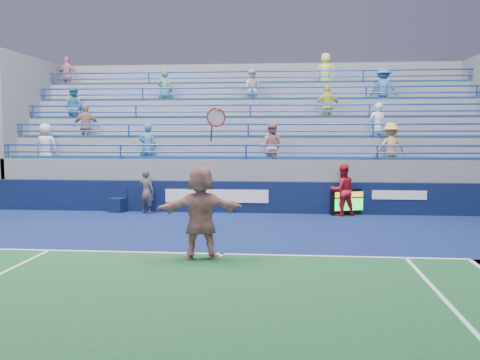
# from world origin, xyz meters

# --- Properties ---
(ground) EXTENTS (120.00, 120.00, 0.00)m
(ground) POSITION_xyz_m (0.00, 0.00, 0.00)
(ground) COLOR #333538
(sponsor_wall) EXTENTS (18.00, 0.32, 1.10)m
(sponsor_wall) POSITION_xyz_m (0.00, 6.50, 0.55)
(sponsor_wall) COLOR #091133
(sponsor_wall) RESTS_ON ground
(bleacher_stand) EXTENTS (18.00, 5.60, 6.13)m
(bleacher_stand) POSITION_xyz_m (-0.01, 10.27, 1.54)
(bleacher_stand) COLOR slate
(bleacher_stand) RESTS_ON ground
(serve_speed_board) EXTENTS (1.26, 0.59, 0.90)m
(serve_speed_board) POSITION_xyz_m (3.53, 6.26, 0.45)
(serve_speed_board) COLOR black
(serve_speed_board) RESTS_ON ground
(judge_chair) EXTENTS (0.62, 0.62, 0.90)m
(judge_chair) POSITION_xyz_m (-4.47, 6.21, 0.29)
(judge_chair) COLOR #0B1939
(judge_chair) RESTS_ON ground
(tennis_player) EXTENTS (2.01, 1.04, 3.33)m
(tennis_player) POSITION_xyz_m (-0.41, -0.43, 1.04)
(tennis_player) COLOR silver
(tennis_player) RESTS_ON ground
(line_judge) EXTENTS (0.64, 0.51, 1.53)m
(line_judge) POSITION_xyz_m (-3.37, 5.97, 0.76)
(line_judge) COLOR #141A38
(line_judge) RESTS_ON ground
(ball_girl) EXTENTS (1.01, 0.89, 1.74)m
(ball_girl) POSITION_xyz_m (3.29, 6.07, 0.87)
(ball_girl) COLOR red
(ball_girl) RESTS_ON ground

